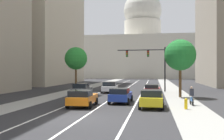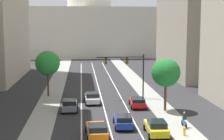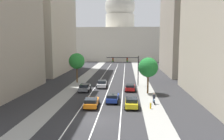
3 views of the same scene
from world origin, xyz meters
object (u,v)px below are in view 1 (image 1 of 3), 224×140
at_px(car_blue, 121,95).
at_px(street_tree_far_right, 180,55).
at_px(car_red, 152,89).
at_px(cyclist, 192,96).
at_px(car_orange, 82,98).
at_px(traffic_signal_mast, 150,59).
at_px(car_white, 110,87).
at_px(street_tree_near_left, 76,59).
at_px(fire_hydrant, 186,104).
at_px(car_yellow, 152,98).
at_px(car_gray, 82,89).
at_px(capitol_building, 143,50).

distance_m(car_blue, street_tree_far_right, 10.02).
relative_size(car_red, cyclist, 2.51).
bearing_deg(cyclist, car_orange, 101.48).
bearing_deg(traffic_signal_mast, cyclist, -75.00).
relative_size(car_white, traffic_signal_mast, 0.62).
distance_m(street_tree_far_right, street_tree_near_left, 19.04).
bearing_deg(car_blue, fire_hydrant, -118.17).
distance_m(car_yellow, traffic_signal_mast, 17.68).
distance_m(car_gray, car_white, 5.06).
height_order(car_gray, cyclist, cyclist).
bearing_deg(traffic_signal_mast, capitol_building, 93.31).
distance_m(car_yellow, street_tree_near_left, 23.91).
height_order(car_red, fire_hydrant, car_red).
relative_size(car_orange, cyclist, 2.63).
distance_m(car_yellow, cyclist, 4.24).
distance_m(car_blue, traffic_signal_mast, 15.15).
bearing_deg(car_orange, traffic_signal_mast, -20.00).
bearing_deg(capitol_building, cyclist, -84.61).
distance_m(car_white, fire_hydrant, 17.34).
distance_m(car_orange, cyclist, 9.95).
bearing_deg(fire_hydrant, car_red, 103.17).
bearing_deg(car_blue, street_tree_far_right, -42.25).
height_order(car_white, street_tree_far_right, street_tree_far_right).
bearing_deg(car_blue, street_tree_near_left, 31.29).
height_order(car_red, cyclist, cyclist).
bearing_deg(car_yellow, car_white, 23.74).
xyz_separation_m(car_yellow, car_blue, (-3.03, 2.85, -0.03)).
bearing_deg(traffic_signal_mast, fire_hydrant, -79.75).
relative_size(car_yellow, car_blue, 0.99).
bearing_deg(car_blue, capitol_building, 2.63).
height_order(capitol_building, car_gray, capitol_building).
relative_size(car_red, car_white, 0.96).
height_order(car_orange, car_white, car_white).
height_order(car_orange, car_blue, car_orange).
distance_m(car_red, cyclist, 9.90).
height_order(car_gray, street_tree_far_right, street_tree_far_right).
xyz_separation_m(traffic_signal_mast, street_tree_near_left, (-12.27, 2.58, 0.35)).
distance_m(fire_hydrant, street_tree_near_left, 25.93).
bearing_deg(capitol_building, street_tree_far_right, -84.36).
relative_size(car_blue, car_red, 1.02).
relative_size(car_orange, car_red, 1.05).
relative_size(car_orange, car_gray, 1.09).
distance_m(car_gray, street_tree_near_left, 10.99).
bearing_deg(car_blue, car_white, 16.19).
bearing_deg(car_yellow, cyclist, -57.11).
xyz_separation_m(car_yellow, fire_hydrant, (2.79, -0.48, -0.34)).
bearing_deg(cyclist, street_tree_far_right, -0.37).
height_order(fire_hydrant, street_tree_far_right, street_tree_far_right).
height_order(capitol_building, car_blue, capitol_building).
distance_m(car_blue, cyclist, 6.66).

